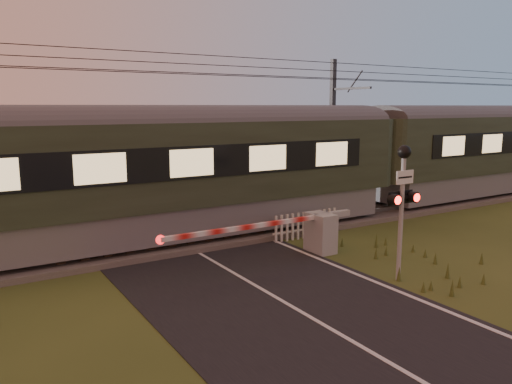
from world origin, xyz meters
TOP-DOWN VIEW (x-y plane):
  - ground at (0.00, 0.00)m, footprint 160.00×160.00m
  - road at (0.02, -0.23)m, footprint 6.00×140.00m
  - track_bed at (0.00, 6.50)m, footprint 140.00×3.40m
  - overhead_wires at (0.00, 6.50)m, footprint 120.00×0.62m
  - train at (8.62, 6.50)m, footprint 44.73×3.08m
  - boom_gate at (3.05, 3.05)m, footprint 6.42×0.94m
  - crossing_signal at (3.39, -0.03)m, footprint 0.89×0.36m
  - picket_fence at (3.92, 4.60)m, footprint 2.71×0.08m
  - catenary_mast at (8.51, 8.72)m, footprint 0.20×2.45m

SIDE VIEW (x-z plane):
  - ground at x=0.00m, z-range 0.00..0.00m
  - road at x=0.02m, z-range 0.00..0.03m
  - track_bed at x=0.00m, z-range -0.13..0.26m
  - picket_fence at x=3.92m, z-range 0.01..0.93m
  - boom_gate at x=3.05m, z-range 0.05..1.30m
  - train at x=8.62m, z-range 0.28..4.45m
  - crossing_signal at x=3.39m, z-range 0.66..4.17m
  - catenary_mast at x=8.51m, z-range 0.14..6.64m
  - overhead_wires at x=0.00m, z-range 5.41..6.04m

